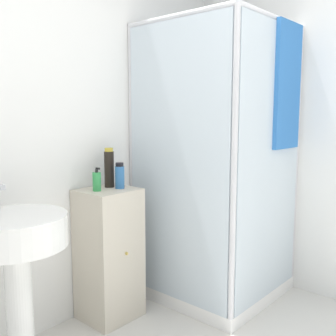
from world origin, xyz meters
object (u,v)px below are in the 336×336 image
at_px(sink, 17,252).
at_px(shampoo_bottle_blue, 120,176).
at_px(soap_dispenser, 97,181).
at_px(shampoo_bottle_tall_black, 109,168).

height_order(sink, shampoo_bottle_blue, shampoo_bottle_blue).
bearing_deg(sink, shampoo_bottle_blue, 10.78).
xyz_separation_m(soap_dispenser, shampoo_bottle_tall_black, (0.14, 0.05, 0.06)).
distance_m(sink, soap_dispenser, 0.71).
bearing_deg(shampoo_bottle_blue, sink, -169.22).
distance_m(soap_dispenser, shampoo_bottle_blue, 0.16).
bearing_deg(sink, shampoo_bottle_tall_black, 16.96).
distance_m(shampoo_bottle_tall_black, shampoo_bottle_blue, 0.10).
bearing_deg(shampoo_bottle_blue, soap_dispenser, 165.08).
xyz_separation_m(soap_dispenser, shampoo_bottle_blue, (0.15, -0.04, 0.02)).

